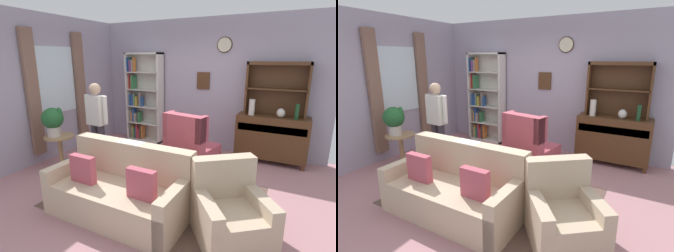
{
  "view_description": "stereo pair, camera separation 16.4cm",
  "coord_description": "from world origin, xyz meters",
  "views": [
    {
      "loc": [
        1.91,
        -3.32,
        1.99
      ],
      "look_at": [
        0.1,
        0.2,
        0.95
      ],
      "focal_mm": 27.92,
      "sensor_mm": 36.0,
      "label": 1
    },
    {
      "loc": [
        2.05,
        -3.25,
        1.99
      ],
      "look_at": [
        0.1,
        0.2,
        0.95
      ],
      "focal_mm": 27.92,
      "sensor_mm": 36.0,
      "label": 2
    }
  ],
  "objects": [
    {
      "name": "ground_plane",
      "position": [
        0.0,
        0.0,
        -0.01
      ],
      "size": [
        5.4,
        4.6,
        0.02
      ],
      "primitive_type": "cube",
      "color": "#B27A7F"
    },
    {
      "name": "wall_back",
      "position": [
        0.0,
        2.13,
        1.41
      ],
      "size": [
        5.0,
        0.09,
        2.8
      ],
      "color": "#A399AD",
      "rests_on": "ground_plane"
    },
    {
      "name": "wall_left",
      "position": [
        -2.52,
        0.05,
        1.4
      ],
      "size": [
        0.16,
        4.2,
        2.8
      ],
      "color": "#A399AD",
      "rests_on": "ground_plane"
    },
    {
      "name": "area_rug",
      "position": [
        0.2,
        -0.3,
        0.0
      ],
      "size": [
        2.83,
        2.04,
        0.01
      ],
      "primitive_type": "cube",
      "color": "brown",
      "rests_on": "ground_plane"
    },
    {
      "name": "bookshelf",
      "position": [
        -1.5,
        1.94,
        0.99
      ],
      "size": [
        0.9,
        0.3,
        2.1
      ],
      "color": "silver",
      "rests_on": "ground_plane"
    },
    {
      "name": "sideboard",
      "position": [
        1.48,
        1.86,
        0.51
      ],
      "size": [
        1.3,
        0.45,
        0.92
      ],
      "color": "#4C2D19",
      "rests_on": "ground_plane"
    },
    {
      "name": "sideboard_hutch",
      "position": [
        1.48,
        1.97,
        1.56
      ],
      "size": [
        1.1,
        0.26,
        1.0
      ],
      "color": "#4C2D19",
      "rests_on": "sideboard"
    },
    {
      "name": "vase_tall",
      "position": [
        1.09,
        1.78,
        1.07
      ],
      "size": [
        0.11,
        0.11,
        0.31
      ],
      "primitive_type": "cylinder",
      "color": "beige",
      "rests_on": "sideboard"
    },
    {
      "name": "vase_round",
      "position": [
        1.61,
        1.79,
        1.01
      ],
      "size": [
        0.15,
        0.15,
        0.17
      ],
      "primitive_type": "ellipsoid",
      "color": "beige",
      "rests_on": "sideboard"
    },
    {
      "name": "bottle_wine",
      "position": [
        1.87,
        1.77,
        1.06
      ],
      "size": [
        0.07,
        0.07,
        0.28
      ],
      "primitive_type": "cylinder",
      "color": "#194223",
      "rests_on": "sideboard"
    },
    {
      "name": "couch_floral",
      "position": [
        -0.04,
        -0.89,
        0.31
      ],
      "size": [
        1.81,
        0.87,
        0.9
      ],
      "color": "#C6AD8E",
      "rests_on": "ground_plane"
    },
    {
      "name": "armchair_floral",
      "position": [
        1.35,
        -0.72,
        0.29
      ],
      "size": [
        1.07,
        1.08,
        0.88
      ],
      "color": "#C6AD8E",
      "rests_on": "ground_plane"
    },
    {
      "name": "wingback_chair",
      "position": [
        0.2,
        0.87,
        0.38
      ],
      "size": [
        0.91,
        0.93,
        1.05
      ],
      "color": "#B74C5B",
      "rests_on": "ground_plane"
    },
    {
      "name": "plant_stand",
      "position": [
        -1.91,
        -0.2,
        0.38
      ],
      "size": [
        0.52,
        0.52,
        0.62
      ],
      "color": "#A87F56",
      "rests_on": "ground_plane"
    },
    {
      "name": "potted_plant_large",
      "position": [
        -1.95,
        -0.25,
        0.93
      ],
      "size": [
        0.38,
        0.38,
        0.52
      ],
      "color": "beige",
      "rests_on": "plant_stand"
    },
    {
      "name": "potted_plant_small",
      "position": [
        -1.5,
        -0.4,
        0.19
      ],
      "size": [
        0.23,
        0.23,
        0.32
      ],
      "color": "gray",
      "rests_on": "ground_plane"
    },
    {
      "name": "person_reading",
      "position": [
        -1.32,
        0.16,
        0.91
      ],
      "size": [
        0.52,
        0.23,
        1.56
      ],
      "color": "#38333D",
      "rests_on": "ground_plane"
    },
    {
      "name": "coffee_table",
      "position": [
        0.14,
        0.1,
        0.35
      ],
      "size": [
        0.8,
        0.5,
        0.42
      ],
      "color": "#4C2D19",
      "rests_on": "ground_plane"
    },
    {
      "name": "book_stack",
      "position": [
        0.19,
        0.16,
        0.45
      ],
      "size": [
        0.21,
        0.15,
        0.06
      ],
      "color": "#3F3833",
      "rests_on": "coffee_table"
    }
  ]
}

